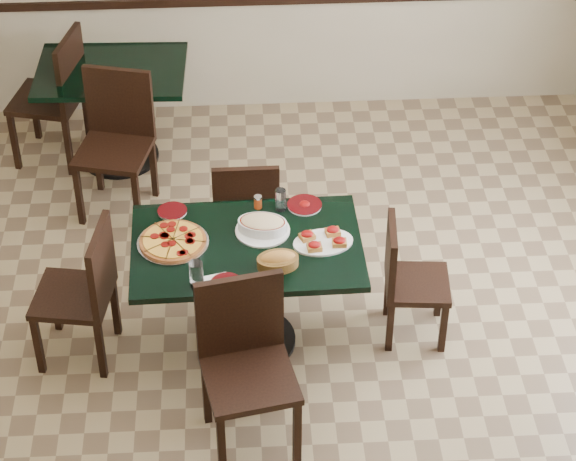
{
  "coord_description": "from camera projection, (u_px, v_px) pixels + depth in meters",
  "views": [
    {
      "loc": [
        -0.22,
        -4.82,
        4.71
      ],
      "look_at": [
        0.05,
        0.0,
        0.89
      ],
      "focal_mm": 70.0,
      "sensor_mm": 36.0,
      "label": 1
    }
  ],
  "objects": [
    {
      "name": "back_chair_left",
      "position": [
        58.0,
        91.0,
        7.93
      ],
      "size": [
        0.57,
        0.57,
        1.0
      ],
      "rotation": [
        0.0,
        0.0,
        -1.81
      ],
      "color": "black",
      "rests_on": "floor"
    },
    {
      "name": "napkin_setting",
      "position": [
        216.0,
        284.0,
        6.01
      ],
      "size": [
        0.2,
        0.2,
        0.01
      ],
      "rotation": [
        0.0,
        0.0,
        0.26
      ],
      "color": "white",
      "rests_on": "main_table"
    },
    {
      "name": "pepper_shaker",
      "position": [
        258.0,
        202.0,
        6.52
      ],
      "size": [
        0.05,
        0.05,
        0.08
      ],
      "color": "#AF3D12",
      "rests_on": "main_table"
    },
    {
      "name": "back_chair_near",
      "position": [
        117.0,
        134.0,
        7.51
      ],
      "size": [
        0.56,
        0.56,
        0.99
      ],
      "rotation": [
        0.0,
        0.0,
        -0.24
      ],
      "color": "black",
      "rests_on": "floor"
    },
    {
      "name": "bread_basket",
      "position": [
        278.0,
        260.0,
        6.11
      ],
      "size": [
        0.25,
        0.19,
        0.1
      ],
      "rotation": [
        0.0,
        0.0,
        0.14
      ],
      "color": "brown",
      "rests_on": "main_table"
    },
    {
      "name": "chair_far",
      "position": [
        246.0,
        210.0,
        6.97
      ],
      "size": [
        0.41,
        0.41,
        0.87
      ],
      "rotation": [
        0.0,
        0.0,
        3.15
      ],
      "color": "black",
      "rests_on": "floor"
    },
    {
      "name": "pepperoni_pizza",
      "position": [
        173.0,
        241.0,
        6.28
      ],
      "size": [
        0.4,
        0.4,
        0.04
      ],
      "rotation": [
        0.0,
        0.0,
        -0.19
      ],
      "color": "#B6B7BE",
      "rests_on": "main_table"
    },
    {
      "name": "floor",
      "position": [
        280.0,
        348.0,
        6.7
      ],
      "size": [
        5.5,
        5.5,
        0.0
      ],
      "primitive_type": "plane",
      "color": "#89744F",
      "rests_on": "ground"
    },
    {
      "name": "water_glass_b",
      "position": [
        196.0,
        275.0,
        5.95
      ],
      "size": [
        0.08,
        0.08,
        0.16
      ],
      "primitive_type": "cylinder",
      "color": "silver",
      "rests_on": "main_table"
    },
    {
      "name": "back_table",
      "position": [
        114.0,
        97.0,
        7.94
      ],
      "size": [
        1.06,
        0.79,
        0.75
      ],
      "rotation": [
        0.0,
        0.0,
        -0.04
      ],
      "color": "black",
      "rests_on": "floor"
    },
    {
      "name": "room_shell",
      "position": [
        421.0,
        30.0,
        7.37
      ],
      "size": [
        5.5,
        5.5,
        5.5
      ],
      "color": "white",
      "rests_on": "floor"
    },
    {
      "name": "side_plate_far_r",
      "position": [
        305.0,
        205.0,
        6.55
      ],
      "size": [
        0.2,
        0.2,
        0.03
      ],
      "rotation": [
        0.0,
        0.0,
        0.14
      ],
      "color": "silver",
      "rests_on": "main_table"
    },
    {
      "name": "bruschetta_platter",
      "position": [
        323.0,
        240.0,
        6.27
      ],
      "size": [
        0.38,
        0.29,
        0.05
      ],
      "rotation": [
        0.0,
        0.0,
        0.18
      ],
      "color": "silver",
      "rests_on": "main_table"
    },
    {
      "name": "chair_right",
      "position": [
        406.0,
        276.0,
        6.54
      ],
      "size": [
        0.4,
        0.4,
        0.8
      ],
      "rotation": [
        0.0,
        0.0,
        1.49
      ],
      "color": "black",
      "rests_on": "floor"
    },
    {
      "name": "side_plate_near",
      "position": [
        226.0,
        284.0,
        6.01
      ],
      "size": [
        0.18,
        0.18,
        0.02
      ],
      "rotation": [
        0.0,
        0.0,
        -0.05
      ],
      "color": "silver",
      "rests_on": "main_table"
    },
    {
      "name": "chair_left",
      "position": [
        86.0,
        287.0,
        6.36
      ],
      "size": [
        0.49,
        0.49,
        0.91
      ],
      "rotation": [
        0.0,
        0.0,
        -1.73
      ],
      "color": "black",
      "rests_on": "floor"
    },
    {
      "name": "side_plate_far_l",
      "position": [
        172.0,
        211.0,
        6.51
      ],
      "size": [
        0.17,
        0.17,
        0.02
      ],
      "rotation": [
        0.0,
        0.0,
        -0.19
      ],
      "color": "silver",
      "rests_on": "main_table"
    },
    {
      "name": "lasagna_casserole",
      "position": [
        263.0,
        225.0,
        6.34
      ],
      "size": [
        0.31,
        0.31,
        0.09
      ],
      "rotation": [
        0.0,
        0.0,
        -0.2
      ],
      "color": "silver",
      "rests_on": "main_table"
    },
    {
      "name": "main_table",
      "position": [
        247.0,
        269.0,
        6.39
      ],
      "size": [
        1.31,
        0.86,
        0.75
      ],
      "rotation": [
        0.0,
        0.0,
        0.02
      ],
      "color": "black",
      "rests_on": "floor"
    },
    {
      "name": "chair_near",
      "position": [
        245.0,
        355.0,
        5.86
      ],
      "size": [
        0.55,
        0.55,
        1.0
      ],
      "rotation": [
        0.0,
        0.0,
        0.2
      ],
      "color": "black",
      "rests_on": "floor"
    },
    {
      "name": "water_glass_a",
      "position": [
        281.0,
        200.0,
        6.5
      ],
      "size": [
        0.06,
        0.06,
        0.14
      ],
      "primitive_type": "cylinder",
      "color": "silver",
      "rests_on": "main_table"
    }
  ]
}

